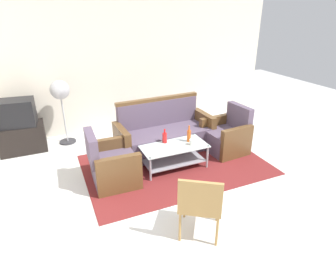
{
  "coord_description": "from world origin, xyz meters",
  "views": [
    {
      "loc": [
        -1.88,
        -3.0,
        2.49
      ],
      "look_at": [
        -0.21,
        0.79,
        0.65
      ],
      "focal_mm": 30.49,
      "sensor_mm": 36.0,
      "label": 1
    }
  ],
  "objects_px": {
    "television": "(17,113)",
    "wicker_chair": "(200,201)",
    "armchair_left": "(112,165)",
    "pedestal_fan": "(60,94)",
    "tv_stand": "(23,138)",
    "bottle_red": "(165,137)",
    "armchair_right": "(226,137)",
    "bottle_orange": "(189,135)",
    "coffee_table": "(173,152)",
    "cup": "(192,142)",
    "couch": "(164,135)"
  },
  "relations": [
    {
      "from": "tv_stand",
      "to": "pedestal_fan",
      "type": "relative_size",
      "value": 0.63
    },
    {
      "from": "armchair_left",
      "to": "coffee_table",
      "type": "relative_size",
      "value": 0.77
    },
    {
      "from": "bottle_red",
      "to": "wicker_chair",
      "type": "distance_m",
      "value": 1.77
    },
    {
      "from": "wicker_chair",
      "to": "tv_stand",
      "type": "bearing_deg",
      "value": 154.2
    },
    {
      "from": "bottle_red",
      "to": "pedestal_fan",
      "type": "height_order",
      "value": "pedestal_fan"
    },
    {
      "from": "cup",
      "to": "pedestal_fan",
      "type": "xyz_separation_m",
      "value": [
        -1.83,
        1.86,
        0.55
      ]
    },
    {
      "from": "couch",
      "to": "bottle_orange",
      "type": "relative_size",
      "value": 6.34
    },
    {
      "from": "bottle_red",
      "to": "tv_stand",
      "type": "relative_size",
      "value": 0.3
    },
    {
      "from": "couch",
      "to": "television",
      "type": "height_order",
      "value": "television"
    },
    {
      "from": "pedestal_fan",
      "to": "cup",
      "type": "bearing_deg",
      "value": -45.41
    },
    {
      "from": "bottle_red",
      "to": "television",
      "type": "height_order",
      "value": "television"
    },
    {
      "from": "couch",
      "to": "pedestal_fan",
      "type": "relative_size",
      "value": 1.44
    },
    {
      "from": "coffee_table",
      "to": "wicker_chair",
      "type": "distance_m",
      "value": 1.66
    },
    {
      "from": "armchair_left",
      "to": "television",
      "type": "bearing_deg",
      "value": -141.77
    },
    {
      "from": "armchair_right",
      "to": "tv_stand",
      "type": "distance_m",
      "value": 3.82
    },
    {
      "from": "wicker_chair",
      "to": "armchair_right",
      "type": "bearing_deg",
      "value": 81.95
    },
    {
      "from": "bottle_orange",
      "to": "bottle_red",
      "type": "bearing_deg",
      "value": 162.37
    },
    {
      "from": "cup",
      "to": "tv_stand",
      "type": "distance_m",
      "value": 3.19
    },
    {
      "from": "bottle_red",
      "to": "cup",
      "type": "bearing_deg",
      "value": -35.26
    },
    {
      "from": "armchair_left",
      "to": "pedestal_fan",
      "type": "bearing_deg",
      "value": -162.59
    },
    {
      "from": "bottle_red",
      "to": "television",
      "type": "xyz_separation_m",
      "value": [
        -2.24,
        1.55,
        0.26
      ]
    },
    {
      "from": "armchair_left",
      "to": "armchair_right",
      "type": "relative_size",
      "value": 1.0
    },
    {
      "from": "television",
      "to": "wicker_chair",
      "type": "xyz_separation_m",
      "value": [
        1.94,
        -3.29,
        -0.27
      ]
    },
    {
      "from": "couch",
      "to": "armchair_left",
      "type": "height_order",
      "value": "couch"
    },
    {
      "from": "wicker_chair",
      "to": "bottle_orange",
      "type": "bearing_deg",
      "value": 100.35
    },
    {
      "from": "coffee_table",
      "to": "bottle_red",
      "type": "distance_m",
      "value": 0.29
    },
    {
      "from": "wicker_chair",
      "to": "television",
      "type": "bearing_deg",
      "value": 154.17
    },
    {
      "from": "bottle_orange",
      "to": "cup",
      "type": "distance_m",
      "value": 0.15
    },
    {
      "from": "armchair_left",
      "to": "bottle_red",
      "type": "xyz_separation_m",
      "value": [
        0.96,
        0.19,
        0.22
      ]
    },
    {
      "from": "armchair_left",
      "to": "television",
      "type": "height_order",
      "value": "television"
    },
    {
      "from": "bottle_red",
      "to": "bottle_orange",
      "type": "relative_size",
      "value": 0.84
    },
    {
      "from": "armchair_left",
      "to": "bottle_red",
      "type": "height_order",
      "value": "armchair_left"
    },
    {
      "from": "television",
      "to": "pedestal_fan",
      "type": "bearing_deg",
      "value": -171.3
    },
    {
      "from": "coffee_table",
      "to": "cup",
      "type": "distance_m",
      "value": 0.36
    },
    {
      "from": "armchair_left",
      "to": "armchair_right",
      "type": "bearing_deg",
      "value": 96.81
    },
    {
      "from": "cup",
      "to": "television",
      "type": "height_order",
      "value": "television"
    },
    {
      "from": "bottle_red",
      "to": "pedestal_fan",
      "type": "relative_size",
      "value": 0.19
    },
    {
      "from": "pedestal_fan",
      "to": "armchair_right",
      "type": "bearing_deg",
      "value": -30.31
    },
    {
      "from": "armchair_right",
      "to": "coffee_table",
      "type": "bearing_deg",
      "value": 93.19
    },
    {
      "from": "bottle_red",
      "to": "wicker_chair",
      "type": "bearing_deg",
      "value": -100.01
    },
    {
      "from": "bottle_orange",
      "to": "coffee_table",
      "type": "bearing_deg",
      "value": -175.1
    },
    {
      "from": "coffee_table",
      "to": "tv_stand",
      "type": "distance_m",
      "value": 2.89
    },
    {
      "from": "coffee_table",
      "to": "pedestal_fan",
      "type": "distance_m",
      "value": 2.45
    },
    {
      "from": "armchair_left",
      "to": "wicker_chair",
      "type": "bearing_deg",
      "value": 24.3
    },
    {
      "from": "bottle_red",
      "to": "pedestal_fan",
      "type": "xyz_separation_m",
      "value": [
        -1.46,
        1.6,
        0.51
      ]
    },
    {
      "from": "armchair_right",
      "to": "television",
      "type": "height_order",
      "value": "television"
    },
    {
      "from": "armchair_left",
      "to": "cup",
      "type": "bearing_deg",
      "value": 88.48
    },
    {
      "from": "armchair_left",
      "to": "bottle_red",
      "type": "distance_m",
      "value": 1.0
    },
    {
      "from": "couch",
      "to": "wicker_chair",
      "type": "relative_size",
      "value": 2.18
    },
    {
      "from": "tv_stand",
      "to": "wicker_chair",
      "type": "relative_size",
      "value": 0.95
    }
  ]
}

